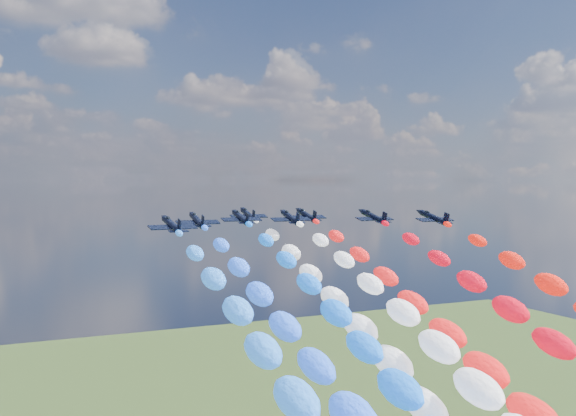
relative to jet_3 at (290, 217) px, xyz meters
name	(u,v)px	position (x,y,z in m)	size (l,w,h in m)	color
jet_0	(172,225)	(-27.43, -12.10, 0.00)	(7.94, 10.65, 2.35)	black
jet_1	(197,220)	(-19.75, -1.68, 0.00)	(7.94, 10.65, 2.35)	black
jet_2	(241,217)	(-8.96, 4.04, 0.00)	(7.94, 10.65, 2.35)	black
jet_3	(290,217)	(0.00, 0.00, 0.00)	(7.94, 10.65, 2.35)	black
jet_4	(248,214)	(-3.25, 14.51, 0.00)	(7.94, 10.65, 2.35)	black
trail_4	(410,406)	(-3.25, -45.59, -23.72)	(6.17, 117.60, 51.45)	white
jet_5	(306,215)	(6.70, 6.18, 0.00)	(7.94, 10.65, 2.35)	black
trail_5	(509,414)	(6.70, -53.92, -23.72)	(6.17, 117.60, 51.45)	red
jet_6	(373,217)	(16.15, -5.09, 0.00)	(7.94, 10.65, 2.35)	black
jet_7	(433,218)	(25.27, -12.71, 0.00)	(7.94, 10.65, 2.35)	black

